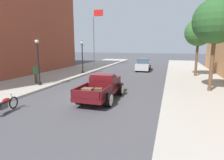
{
  "coord_description": "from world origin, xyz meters",
  "views": [
    {
      "loc": [
        4.87,
        -11.27,
        3.47
      ],
      "look_at": [
        0.94,
        1.32,
        1.0
      ],
      "focal_mm": 30.19,
      "sensor_mm": 36.0,
      "label": 1
    }
  ],
  "objects": [
    {
      "name": "flagpole",
      "position": [
        -7.27,
        18.26,
        5.77
      ],
      "size": [
        1.74,
        0.16,
        9.16
      ],
      "color": "#B2B2B7",
      "rests_on": "sidewalk_left"
    },
    {
      "name": "pedestrian_sidewalk_left",
      "position": [
        -6.28,
        2.2,
        1.09
      ],
      "size": [
        0.53,
        0.22,
        1.65
      ],
      "color": "brown",
      "rests_on": "sidewalk_left"
    },
    {
      "name": "sidewalk_right",
      "position": [
        7.25,
        0.0,
        0.07
      ],
      "size": [
        5.5,
        64.0,
        0.15
      ],
      "primitive_type": "cube",
      "color": "#ADA89E",
      "rests_on": "ground"
    },
    {
      "name": "street_lamp_far",
      "position": [
        -5.12,
        9.0,
        2.39
      ],
      "size": [
        0.5,
        0.32,
        3.85
      ],
      "color": "black",
      "rests_on": "sidewalk_left"
    },
    {
      "name": "street_tree_nearest",
      "position": [
        7.7,
        3.73,
        5.07
      ],
      "size": [
        3.14,
        3.14,
        6.52
      ],
      "color": "brown",
      "rests_on": "sidewalk_right"
    },
    {
      "name": "motorcycle_parked",
      "position": [
        -3.2,
        -4.1,
        0.44
      ],
      "size": [
        0.62,
        2.12,
        0.93
      ],
      "color": "black",
      "rests_on": "ground"
    },
    {
      "name": "car_background_silver",
      "position": [
        1.3,
        14.49,
        0.77
      ],
      "size": [
        2.01,
        4.37,
        1.65
      ],
      "color": "#B7B7BC",
      "rests_on": "ground"
    },
    {
      "name": "street_tree_second",
      "position": [
        7.5,
        10.79,
        4.73
      ],
      "size": [
        2.85,
        2.85,
        6.03
      ],
      "color": "brown",
      "rests_on": "sidewalk_right"
    },
    {
      "name": "hotrod_truck_maroon",
      "position": [
        0.7,
        0.06,
        0.75
      ],
      "size": [
        2.22,
        4.96,
        1.58
      ],
      "color": "#510F14",
      "rests_on": "ground"
    },
    {
      "name": "ground_plane",
      "position": [
        0.0,
        0.0,
        0.0
      ],
      "size": [
        140.0,
        140.0,
        0.0
      ],
      "primitive_type": "plane",
      "color": "#47474C"
    },
    {
      "name": "street_lamp_near",
      "position": [
        -5.54,
        1.7,
        2.39
      ],
      "size": [
        0.5,
        0.32,
        3.85
      ],
      "color": "black",
      "rests_on": "sidewalk_left"
    },
    {
      "name": "sidewalk_left",
      "position": [
        -7.25,
        0.0,
        0.07
      ],
      "size": [
        5.5,
        64.0,
        0.15
      ],
      "primitive_type": "cube",
      "color": "#ADA89E",
      "rests_on": "ground"
    }
  ]
}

